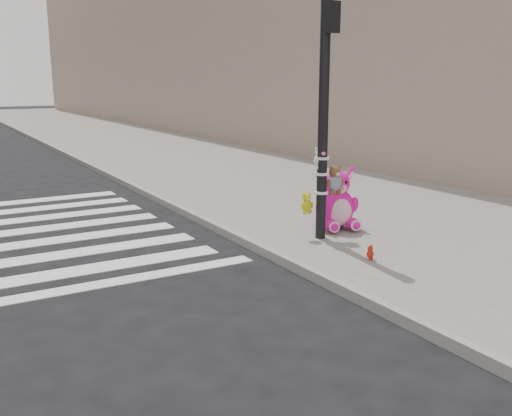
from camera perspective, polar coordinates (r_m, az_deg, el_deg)
ground at (r=6.60m, az=-2.60°, el=-10.87°), size 120.00×120.00×0.00m
sidewalk_near at (r=17.42m, az=-3.37°, el=4.15°), size 7.00×80.00×0.14m
curb_edge at (r=16.18m, az=-14.34°, el=3.12°), size 0.12×80.00×0.15m
bld_near at (r=28.74m, az=-2.75°, el=17.33°), size 5.00×60.00×10.00m
signal_pole at (r=9.04m, az=6.84°, el=7.13°), size 0.70×0.48×4.00m
pink_bunny at (r=9.84m, az=7.99°, el=0.50°), size 0.82×0.92×1.09m
red_teddy at (r=8.26m, az=11.35°, el=-4.40°), size 0.17×0.15×0.21m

